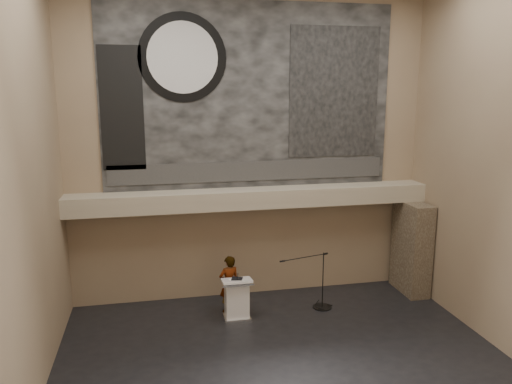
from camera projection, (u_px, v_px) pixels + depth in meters
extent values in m
plane|color=black|center=(286.00, 364.00, 10.93)|extent=(10.00, 10.00, 0.00)
cube|color=#876E55|center=(250.00, 149.00, 13.89)|extent=(10.00, 0.02, 8.50)
cube|color=#876E55|center=(374.00, 226.00, 6.22)|extent=(10.00, 0.02, 8.50)
cube|color=#876E55|center=(23.00, 182.00, 9.05)|extent=(0.02, 8.00, 8.50)
cube|color=#876E55|center=(506.00, 165.00, 11.06)|extent=(0.02, 8.00, 8.50)
cube|color=tan|center=(253.00, 198.00, 13.77)|extent=(10.00, 0.80, 0.50)
cylinder|color=#B2893D|center=(195.00, 211.00, 13.46)|extent=(0.04, 0.04, 0.06)
cylinder|color=#B2893D|center=(319.00, 205.00, 14.16)|extent=(0.04, 0.04, 0.06)
cube|color=black|center=(250.00, 96.00, 13.56)|extent=(8.00, 0.05, 5.00)
cube|color=#2C2C2C|center=(251.00, 171.00, 13.94)|extent=(7.76, 0.02, 0.55)
cylinder|color=black|center=(183.00, 58.00, 12.95)|extent=(2.30, 0.02, 2.30)
cylinder|color=silver|center=(183.00, 58.00, 12.93)|extent=(1.84, 0.02, 1.84)
cube|color=black|center=(334.00, 93.00, 13.98)|extent=(2.60, 0.02, 3.60)
cube|color=black|center=(122.00, 109.00, 12.90)|extent=(1.10, 0.02, 3.20)
cube|color=#44382A|center=(411.00, 247.00, 14.60)|extent=(0.60, 1.40, 2.70)
cube|color=silver|center=(237.00, 317.00, 13.06)|extent=(0.69, 0.52, 0.08)
cube|color=white|center=(237.00, 299.00, 12.95)|extent=(0.60, 0.42, 0.96)
cube|color=white|center=(237.00, 281.00, 12.83)|extent=(0.77, 0.55, 0.13)
cube|color=black|center=(237.00, 279.00, 12.82)|extent=(0.33, 0.29, 0.04)
cube|color=white|center=(234.00, 280.00, 12.77)|extent=(0.27, 0.32, 0.00)
imported|color=silver|center=(229.00, 284.00, 13.33)|extent=(0.65, 0.51, 1.57)
cylinder|color=black|center=(322.00, 307.00, 13.74)|extent=(0.52, 0.52, 0.02)
cylinder|color=black|center=(323.00, 280.00, 13.58)|extent=(0.03, 0.03, 1.58)
cylinder|color=black|center=(303.00, 258.00, 13.15)|extent=(1.38, 0.37, 0.02)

